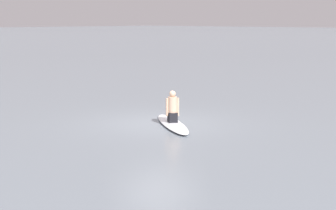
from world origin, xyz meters
TOP-DOWN VIEW (x-y plane):
  - ground_plane at (0.00, 0.00)m, footprint 400.00×400.00m
  - surfboard at (0.06, -0.61)m, footprint 2.45×3.15m
  - person_paddler at (0.06, -0.61)m, footprint 0.42×0.43m

SIDE VIEW (x-z plane):
  - ground_plane at x=0.00m, z-range 0.00..0.00m
  - surfboard at x=0.06m, z-range 0.00..0.12m
  - person_paddler at x=0.06m, z-range 0.07..1.10m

